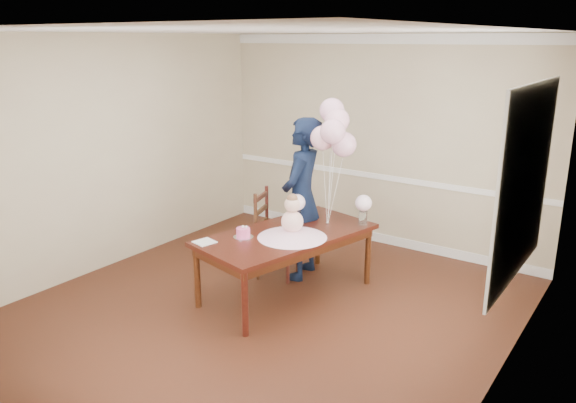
{
  "coord_description": "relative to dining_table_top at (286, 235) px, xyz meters",
  "views": [
    {
      "loc": [
        3.12,
        -4.04,
        2.64
      ],
      "look_at": [
        0.02,
        0.43,
        1.05
      ],
      "focal_mm": 35.0,
      "sensor_mm": 36.0,
      "label": 1
    }
  ],
  "objects": [
    {
      "name": "crown_molding",
      "position": [
        0.02,
        2.03,
        1.95
      ],
      "size": [
        4.5,
        0.02,
        0.12
      ],
      "primitive_type": "cube",
      "color": "white",
      "rests_on": "wall_back"
    },
    {
      "name": "window_frame",
      "position": [
        2.25,
        0.04,
        0.87
      ],
      "size": [
        0.02,
        1.66,
        1.56
      ],
      "primitive_type": "cube",
      "color": "silver",
      "rests_on": "wall_right"
    },
    {
      "name": "cake_flower_b",
      "position": [
        -0.25,
        -0.35,
        0.14
      ],
      "size": [
        0.03,
        0.03,
        0.03
      ],
      "primitive_type": "sphere",
      "color": "white",
      "rests_on": "birthday_cake"
    },
    {
      "name": "balloon_d",
      "position": [
        0.16,
        0.6,
        1.24
      ],
      "size": [
        0.26,
        0.26,
        0.26
      ],
      "primitive_type": "sphere",
      "color": "#EAA5C4",
      "rests_on": "balloon_ribbon_d"
    },
    {
      "name": "cake_flower_a",
      "position": [
        -0.28,
        -0.37,
        0.14
      ],
      "size": [
        0.03,
        0.03,
        0.03
      ],
      "primitive_type": "sphere",
      "color": "white",
      "rests_on": "birthday_cake"
    },
    {
      "name": "floor",
      "position": [
        0.02,
        -0.46,
        -0.68
      ],
      "size": [
        4.5,
        5.0,
        0.0
      ],
      "primitive_type": "cube",
      "color": "black",
      "rests_on": "ground"
    },
    {
      "name": "baseboard_trim",
      "position": [
        0.02,
        2.03,
        -0.62
      ],
      "size": [
        4.5,
        0.02,
        0.12
      ],
      "primitive_type": "cube",
      "color": "white",
      "rests_on": "floor"
    },
    {
      "name": "chair_leg_fr",
      "position": [
        -0.15,
        0.24,
        -0.46
      ],
      "size": [
        0.05,
        0.05,
        0.42
      ],
      "primitive_type": "cylinder",
      "rotation": [
        0.0,
        0.0,
        0.29
      ],
      "color": "#38130F",
      "rests_on": "floor"
    },
    {
      "name": "wall_back",
      "position": [
        0.02,
        2.04,
        0.67
      ],
      "size": [
        4.5,
        0.02,
        2.7
      ],
      "primitive_type": "cube",
      "color": "tan",
      "rests_on": "floor"
    },
    {
      "name": "baby_head",
      "position": [
        0.13,
        -0.08,
        0.37
      ],
      "size": [
        0.16,
        0.16,
        0.16
      ],
      "primitive_type": "sphere",
      "color": "beige",
      "rests_on": "baby_torso"
    },
    {
      "name": "ceiling",
      "position": [
        0.02,
        -0.46,
        2.02
      ],
      "size": [
        4.5,
        5.0,
        0.02
      ],
      "primitive_type": "cube",
      "color": "white",
      "rests_on": "wall_back"
    },
    {
      "name": "chair_slat_mid",
      "position": [
        -0.56,
        0.3,
        0.09
      ],
      "size": [
        0.14,
        0.39,
        0.05
      ],
      "primitive_type": "cube",
      "rotation": [
        0.0,
        0.0,
        0.29
      ],
      "color": "#381F0F",
      "rests_on": "dining_chair_seat"
    },
    {
      "name": "chair_leg_br",
      "position": [
        -0.25,
        0.58,
        -0.46
      ],
      "size": [
        0.05,
        0.05,
        0.42
      ],
      "primitive_type": "cylinder",
      "rotation": [
        0.0,
        0.0,
        0.29
      ],
      "color": "#3D1B10",
      "rests_on": "floor"
    },
    {
      "name": "dining_table_top",
      "position": [
        0.0,
        0.0,
        0.0
      ],
      "size": [
        1.33,
        2.03,
        0.05
      ],
      "primitive_type": "cube",
      "rotation": [
        0.0,
        0.0,
        -0.23
      ],
      "color": "black",
      "rests_on": "table_leg_fl"
    },
    {
      "name": "balloon_a",
      "position": [
        0.12,
        0.5,
        0.96
      ],
      "size": [
        0.26,
        0.26,
        0.26
      ],
      "primitive_type": "sphere",
      "color": "#FFB4C6",
      "rests_on": "balloon_ribbon_a"
    },
    {
      "name": "woman",
      "position": [
        -0.15,
        0.52,
        0.24
      ],
      "size": [
        0.57,
        0.74,
        1.83
      ],
      "primitive_type": "imported",
      "rotation": [
        0.0,
        0.0,
        -1.35
      ],
      "color": "black",
      "rests_on": "floor"
    },
    {
      "name": "balloon_ribbon_a",
      "position": [
        0.16,
        0.49,
        0.42
      ],
      "size": [
        0.08,
        0.02,
        0.78
      ],
      "primitive_type": "cylinder",
      "rotation": [
        0.0,
        -0.1,
        -0.23
      ],
      "color": "white",
      "rests_on": "balloon_weight"
    },
    {
      "name": "table_leg_fl",
      "position": [
        -0.58,
        -0.75,
        -0.35
      ],
      "size": [
        0.08,
        0.08,
        0.65
      ],
      "primitive_type": "cylinder",
      "rotation": [
        0.0,
        0.0,
        -0.23
      ],
      "color": "black",
      "rests_on": "floor"
    },
    {
      "name": "wall_front",
      "position": [
        0.02,
        -2.96,
        0.67
      ],
      "size": [
        4.5,
        0.02,
        2.7
      ],
      "primitive_type": "cube",
      "color": "tan",
      "rests_on": "floor"
    },
    {
      "name": "table_leg_bl",
      "position": [
        -0.19,
        0.92,
        -0.35
      ],
      "size": [
        0.08,
        0.08,
        0.65
      ],
      "primitive_type": "cylinder",
      "rotation": [
        0.0,
        0.0,
        -0.23
      ],
      "color": "black",
      "rests_on": "floor"
    },
    {
      "name": "chair_rail_trim",
      "position": [
        0.02,
        2.03,
        0.22
      ],
      "size": [
        4.5,
        0.02,
        0.07
      ],
      "primitive_type": "cube",
      "color": "white",
      "rests_on": "wall_back"
    },
    {
      "name": "table_leg_fr",
      "position": [
        0.19,
        -0.92,
        -0.35
      ],
      "size": [
        0.08,
        0.08,
        0.65
      ],
      "primitive_type": "cylinder",
      "rotation": [
        0.0,
        0.0,
        -0.23
      ],
      "color": "black",
      "rests_on": "floor"
    },
    {
      "name": "table_apron",
      "position": [
        0.0,
        -0.0,
        -0.07
      ],
      "size": [
        1.22,
        1.92,
        0.09
      ],
      "primitive_type": "cube",
      "rotation": [
        0.0,
        0.0,
        -0.23
      ],
      "color": "black",
      "rests_on": "table_leg_fl"
    },
    {
      "name": "dining_chair_seat",
      "position": [
        -0.37,
        0.36,
        -0.23
      ],
      "size": [
        0.54,
        0.54,
        0.05
      ],
      "primitive_type": "cube",
      "rotation": [
        0.0,
        0.0,
        0.29
      ],
      "color": "#391E0F",
      "rests_on": "chair_leg_fl"
    },
    {
      "name": "balloon_b",
      "position": [
        0.29,
        0.41,
        1.05
      ],
      "size": [
        0.26,
        0.26,
        0.26
      ],
      "primitive_type": "sphere",
      "color": "#E5A2BC",
      "rests_on": "balloon_ribbon_b"
    },
    {
      "name": "baby_skirt",
      "position": [
        0.13,
        -0.08,
        0.07
      ],
      "size": [
        0.85,
        0.85,
        0.09
      ],
      "primitive_type": "cone",
      "rotation": [
        0.0,
        0.0,
        -0.23
      ],
      "color": "#FBB9D6",
      "rests_on": "dining_table_top"
    },
    {
      "name": "wall_left",
      "position": [
        -2.23,
        -0.46,
        0.67
      ],
      "size": [
        0.02,
        5.0,
        2.7
      ],
      "primitive_type": "cube",
      "color": "tan",
      "rests_on": "floor"
    },
    {
      "name": "chair_leg_bl",
      "position": [
        -0.59,
        0.48,
        -0.46
      ],
      "size": [
        0.05,
        0.05,
        0.42
      ],
      "primitive_type": "cylinder",
      "rotation": [
        0.0,
        0.0,
        0.29
      ],
      "color": "#3A150F",
      "rests_on": "floor"
    },
    {
      "name": "balloon_ribbon_d",
      "position": [
        0.18,
        0.54,
        0.56
      ],
      "size": [
        0.06,
        0.11,
        1.06
      ],
      "primitive_type": "cylinder",
      "rotation": [
        -0.09,
        -0.07,
        -0.23
      ],
      "color": "silver",
      "rests_on": "balloon_weight"
    },
    {
      "name": "birthday_cake",
      "position": [
        -0.28,
        -0.37,
        0.08
      ],
      "size": [
        0.17,
        0.17,
        0.09
      ],
      "primitive_type": "cylinder",
      "rotation": [
        0.0,
        0.0,
        -0.23
      ],
      "color": "#EC4A8E",
      "rests_on": "cake_platter"
    },
    {
      "name": "cake_platter",
      "position": [
        -0.28,
        -0.37,
        0.03
      ],
      "size": [
        0.25,
        0.25,
        0.01
      ],
      "primitive_type": "cylinder",
      "rotation": [
        0.0,
        0.0,
        -0.23
      ],
      "color": "silver",
      "rests_on": "dining_table_top"
    },
    {
      "name": "wall_right",
      "position": [
        2.27,
        -0.46,
        0.67
      ],
      "size": [
        0.02,
        5.0,
        2.7
      ],
      "primitive_type": "cube",
      "color": "tan",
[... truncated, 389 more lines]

